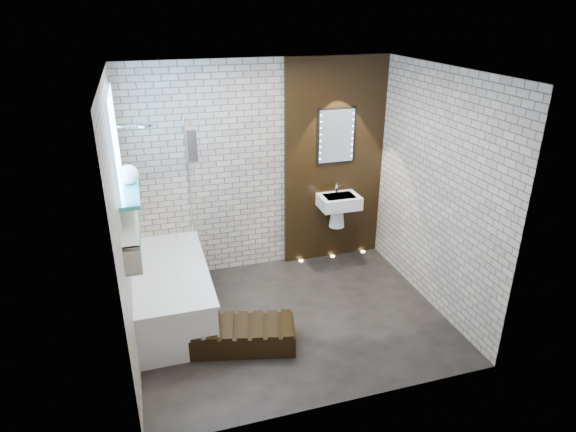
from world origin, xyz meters
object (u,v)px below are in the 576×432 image
object	(u,v)px
bathtub	(171,292)
walnut_step	(243,336)
bath_screen	(193,189)
washbasin	(338,206)
led_mirror	(336,136)

from	to	relation	value
bathtub	walnut_step	bearing A→B (deg)	-50.20
bath_screen	washbasin	bearing A→B (deg)	5.78
washbasin	bath_screen	bearing A→B (deg)	-174.22
bath_screen	walnut_step	xyz separation A→B (m)	(0.27, -1.19, -1.17)
washbasin	walnut_step	size ratio (longest dim) A/B	0.57
bathtub	washbasin	bearing A→B (deg)	16.01
washbasin	led_mirror	distance (m)	0.88
bathtub	walnut_step	world-z (taller)	bathtub
bath_screen	led_mirror	xyz separation A→B (m)	(1.82, 0.34, 0.37)
bathtub	walnut_step	xyz separation A→B (m)	(0.62, -0.75, -0.18)
bathtub	washbasin	world-z (taller)	washbasin
led_mirror	bath_screen	bearing A→B (deg)	-169.34
bathtub	led_mirror	world-z (taller)	led_mirror
bathtub	washbasin	size ratio (longest dim) A/B	3.00
bath_screen	washbasin	distance (m)	1.89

